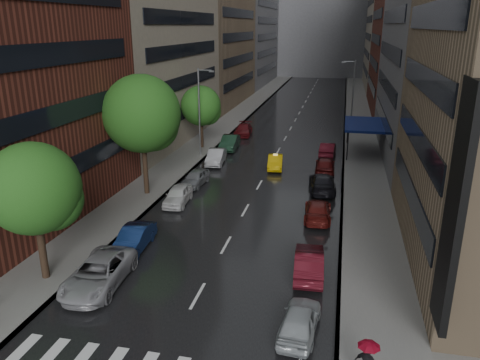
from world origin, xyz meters
name	(u,v)px	position (x,y,z in m)	size (l,w,h in m)	color
ground	(170,345)	(0.00, 0.00, 0.00)	(220.00, 220.00, 0.00)	gray
road	(294,123)	(0.00, 50.00, 0.01)	(14.00, 140.00, 0.01)	black
sidewalk_left	(233,120)	(-9.00, 50.00, 0.07)	(4.00, 140.00, 0.15)	gray
sidewalk_right	(359,125)	(9.00, 50.00, 0.07)	(4.00, 140.00, 0.15)	gray
buildings_left	(208,7)	(-15.00, 58.79, 15.99)	(8.00, 108.00, 38.00)	maroon
buildings_right	(411,12)	(15.00, 56.70, 15.03)	(8.05, 109.10, 36.00)	#937A5B
building_far	(324,14)	(0.00, 118.00, 16.00)	(40.00, 14.00, 32.00)	slate
tree_near	(33,189)	(-8.60, 3.81, 5.26)	(4.83, 4.83, 7.70)	#382619
tree_mid	(142,114)	(-8.60, 17.63, 6.67)	(6.12, 6.12, 9.75)	#382619
tree_far	(201,106)	(-8.60, 33.19, 4.80)	(4.41, 4.41, 7.02)	#382619
taxi	(275,162)	(0.62, 27.25, 0.65)	(1.37, 3.94, 1.30)	#DDAE0B
parked_cars_left	(194,179)	(-5.40, 20.26, 0.73)	(2.88, 42.15, 1.57)	#99989D
parked_cars_right	(320,196)	(5.40, 18.43, 0.72)	(2.61, 35.28, 1.52)	#A6ADB0
ped_red_umbrella	(368,360)	(8.19, -0.81, 1.33)	(1.11, 0.95, 2.01)	black
street_lamp_left	(200,110)	(-7.72, 30.00, 4.89)	(1.74, 0.22, 9.00)	gray
street_lamp_right	(352,95)	(7.72, 45.00, 4.89)	(1.74, 0.22, 9.00)	gray
awning	(364,125)	(8.98, 35.00, 3.13)	(4.00, 8.00, 3.12)	navy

